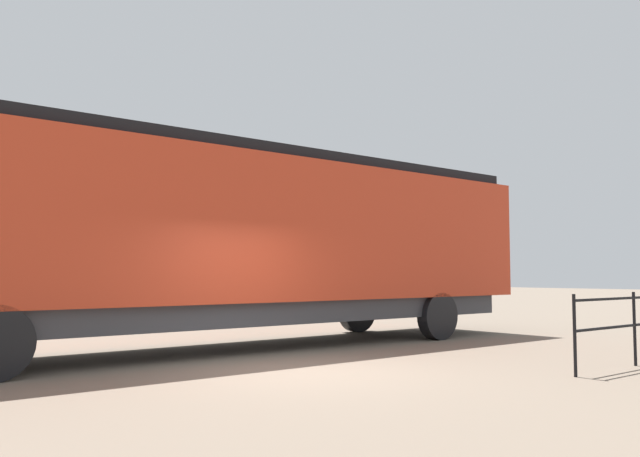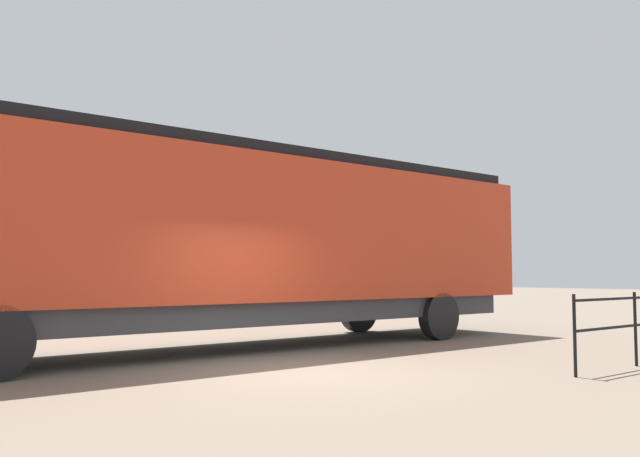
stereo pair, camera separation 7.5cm
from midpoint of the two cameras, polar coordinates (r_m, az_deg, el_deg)
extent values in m
plane|color=#756656|center=(10.72, -2.02, -12.12)|extent=(120.00, 120.00, 0.00)
cube|color=red|center=(13.89, -7.75, -0.21)|extent=(3.08, 15.02, 2.83)
cube|color=black|center=(18.08, 9.74, -2.38)|extent=(2.95, 2.23, 1.98)
cube|color=black|center=(14.07, -7.69, 6.05)|extent=(2.77, 14.42, 0.24)
cube|color=#38383D|center=(13.88, -7.81, -6.99)|extent=(2.77, 13.82, 0.45)
cylinder|color=black|center=(17.92, 3.05, -7.03)|extent=(0.30, 1.10, 1.10)
cylinder|color=black|center=(15.99, 9.86, -7.36)|extent=(0.30, 1.10, 1.10)
cylinder|color=black|center=(10.80, 20.69, -8.52)|extent=(0.05, 0.05, 1.23)
cylinder|color=black|center=(12.48, 25.07, -7.74)|extent=(0.05, 0.05, 1.23)
camera|label=1|loc=(0.04, -90.19, 0.01)|focal=37.56mm
camera|label=2|loc=(0.04, 89.81, -0.01)|focal=37.56mm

